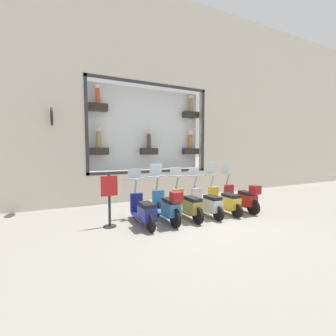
{
  "coord_description": "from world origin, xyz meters",
  "views": [
    {
      "loc": [
        -5.59,
        3.56,
        2.1
      ],
      "look_at": [
        1.73,
        0.03,
        1.48
      ],
      "focal_mm": 24.0,
      "sensor_mm": 36.0,
      "label": 1
    }
  ],
  "objects_px": {
    "scooter_yellow_1": "(225,201)",
    "shop_sign_post": "(109,199)",
    "scooter_olive_3": "(188,205)",
    "scooter_silver_2": "(207,203)",
    "scooter_navy_5": "(144,211)",
    "scooter_red_0": "(242,198)",
    "scooter_teal_4": "(168,206)"
  },
  "relations": [
    {
      "from": "scooter_silver_2",
      "to": "shop_sign_post",
      "type": "bearing_deg",
      "value": 84.32
    },
    {
      "from": "scooter_teal_4",
      "to": "scooter_navy_5",
      "type": "relative_size",
      "value": 1.01
    },
    {
      "from": "scooter_red_0",
      "to": "scooter_navy_5",
      "type": "distance_m",
      "value": 3.61
    },
    {
      "from": "scooter_red_0",
      "to": "scooter_yellow_1",
      "type": "bearing_deg",
      "value": 85.39
    },
    {
      "from": "scooter_red_0",
      "to": "shop_sign_post",
      "type": "relative_size",
      "value": 1.23
    },
    {
      "from": "scooter_yellow_1",
      "to": "scooter_navy_5",
      "type": "height_order",
      "value": "scooter_yellow_1"
    },
    {
      "from": "scooter_navy_5",
      "to": "shop_sign_post",
      "type": "height_order",
      "value": "scooter_navy_5"
    },
    {
      "from": "scooter_yellow_1",
      "to": "scooter_teal_4",
      "type": "distance_m",
      "value": 2.17
    },
    {
      "from": "scooter_red_0",
      "to": "scooter_silver_2",
      "type": "bearing_deg",
      "value": 87.87
    },
    {
      "from": "scooter_yellow_1",
      "to": "scooter_teal_4",
      "type": "relative_size",
      "value": 0.99
    },
    {
      "from": "scooter_teal_4",
      "to": "scooter_navy_5",
      "type": "xyz_separation_m",
      "value": [
        0.05,
        0.72,
        -0.07
      ]
    },
    {
      "from": "scooter_olive_3",
      "to": "shop_sign_post",
      "type": "xyz_separation_m",
      "value": [
        0.3,
        2.32,
        0.35
      ]
    },
    {
      "from": "scooter_yellow_1",
      "to": "scooter_navy_5",
      "type": "xyz_separation_m",
      "value": [
        -0.0,
        2.89,
        -0.0
      ]
    },
    {
      "from": "scooter_silver_2",
      "to": "scooter_navy_5",
      "type": "height_order",
      "value": "scooter_navy_5"
    },
    {
      "from": "shop_sign_post",
      "to": "scooter_navy_5",
      "type": "bearing_deg",
      "value": -108.89
    },
    {
      "from": "scooter_silver_2",
      "to": "scooter_navy_5",
      "type": "bearing_deg",
      "value": 89.95
    },
    {
      "from": "scooter_red_0",
      "to": "scooter_teal_4",
      "type": "xyz_separation_m",
      "value": [
        0.01,
        2.89,
        0.01
      ]
    },
    {
      "from": "scooter_silver_2",
      "to": "scooter_navy_5",
      "type": "distance_m",
      "value": 2.17
    },
    {
      "from": "scooter_red_0",
      "to": "shop_sign_post",
      "type": "height_order",
      "value": "scooter_red_0"
    },
    {
      "from": "scooter_yellow_1",
      "to": "shop_sign_post",
      "type": "relative_size",
      "value": 1.22
    },
    {
      "from": "scooter_silver_2",
      "to": "scooter_teal_4",
      "type": "bearing_deg",
      "value": 91.85
    },
    {
      "from": "scooter_yellow_1",
      "to": "scooter_teal_4",
      "type": "bearing_deg",
      "value": 91.35
    },
    {
      "from": "scooter_teal_4",
      "to": "scooter_navy_5",
      "type": "distance_m",
      "value": 0.73
    },
    {
      "from": "scooter_silver_2",
      "to": "scooter_teal_4",
      "type": "relative_size",
      "value": 0.99
    },
    {
      "from": "scooter_yellow_1",
      "to": "scooter_olive_3",
      "type": "height_order",
      "value": "scooter_yellow_1"
    },
    {
      "from": "scooter_yellow_1",
      "to": "scooter_olive_3",
      "type": "distance_m",
      "value": 1.45
    },
    {
      "from": "scooter_yellow_1",
      "to": "scooter_silver_2",
      "type": "bearing_deg",
      "value": 90.35
    },
    {
      "from": "scooter_silver_2",
      "to": "scooter_yellow_1",
      "type": "bearing_deg",
      "value": -89.65
    },
    {
      "from": "scooter_olive_3",
      "to": "shop_sign_post",
      "type": "distance_m",
      "value": 2.37
    },
    {
      "from": "scooter_red_0",
      "to": "scooter_olive_3",
      "type": "distance_m",
      "value": 2.17
    },
    {
      "from": "scooter_yellow_1",
      "to": "shop_sign_post",
      "type": "distance_m",
      "value": 3.8
    },
    {
      "from": "scooter_olive_3",
      "to": "scooter_navy_5",
      "type": "relative_size",
      "value": 1.0
    }
  ]
}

